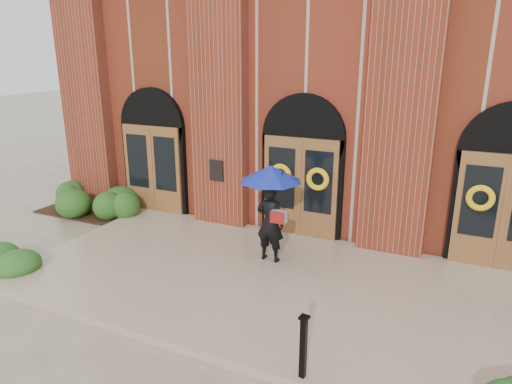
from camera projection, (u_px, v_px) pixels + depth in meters
The scene contains 7 objects.
ground at pixel (254, 286), 9.39m from camera, with size 90.00×90.00×0.00m, color tan.
landing at pixel (257, 280), 9.49m from camera, with size 10.00×5.30×0.15m, color tan.
church_building at pixel (360, 86), 15.98m from camera, with size 16.20×12.53×7.00m.
man_with_umbrella at pixel (271, 195), 9.81m from camera, with size 1.41×1.41×2.17m.
metal_post at pixel (303, 346), 6.39m from camera, with size 0.15×0.15×0.98m.
hedge_wall_left at pixel (91, 201), 13.56m from camera, with size 3.04×1.22×0.78m, color #254B19.
hedge_front_left at pixel (6, 263), 9.85m from camera, with size 1.44×1.23×0.51m, color #25581E.
Camera 1 is at (3.59, -7.61, 4.59)m, focal length 32.00 mm.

